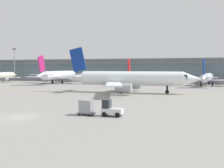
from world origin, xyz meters
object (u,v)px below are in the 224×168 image
Objects in this scene: taxiing_regional_jet at (130,79)px; apron_light_mast_0 at (14,63)px; gate_airplane_1 at (59,75)px; cargo_dolly_lead at (87,107)px; baggage_tug at (111,109)px; gate_airplane_3 at (207,78)px; gate_airplane_2 at (135,77)px.

apron_light_mast_0 is at bearing 144.42° from taxiing_regional_jet.
gate_airplane_1 is 72.34m from cargo_dolly_lead.
taxiing_regional_jet reaches higher than cargo_dolly_lead.
gate_airplane_1 is 11.53× the size of baggage_tug.
apron_light_mast_0 is (-83.79, 7.56, 5.34)m from gate_airplane_3.
gate_airplane_3 is 0.80× the size of taxiing_regional_jet.
cargo_dolly_lead is at bearing -45.82° from apron_light_mast_0.
gate_airplane_1 is at bearing 137.55° from taxiing_regional_jet.
baggage_tug is (-10.19, -64.65, -1.78)m from gate_airplane_3.
cargo_dolly_lead is (11.15, -64.48, -1.61)m from gate_airplane_2.
gate_airplane_3 reaches higher than cargo_dolly_lead.
gate_airplane_2 is at bearing 95.12° from gate_airplane_3.
gate_airplane_2 is 10.04× the size of baggage_tug.
cargo_dolly_lead is (-13.43, -64.83, -1.61)m from gate_airplane_3.
taxiing_regional_jet is at bearing 98.94° from baggage_tug.
gate_airplane_3 is at bearing 77.80° from baggage_tug.
taxiing_regional_jet reaches higher than gate_airplane_1.
gate_airplane_3 is 10.05× the size of baggage_tug.
taxiing_regional_jet reaches higher than baggage_tug.
gate_airplane_3 is at bearing 58.53° from taxiing_regional_jet.
gate_airplane_3 is 12.29× the size of cargo_dolly_lead.
baggage_tug is at bearing -44.45° from apron_light_mast_0.
gate_airplane_1 is 53.51m from gate_airplane_3.
apron_light_mast_0 reaches higher than baggage_tug.
baggage_tug is 0.18× the size of apron_light_mast_0.
apron_light_mast_0 is at bearing 132.31° from baggage_tug.
baggage_tug is 103.35m from apron_light_mast_0.
baggage_tug is at bearing -0.00° from cargo_dolly_lead.
taxiing_regional_jet is (-17.01, -33.08, 0.69)m from gate_airplane_3.
cargo_dolly_lead is at bearing 172.59° from gate_airplane_3.
apron_light_mast_0 is (-66.78, 40.64, 4.65)m from taxiing_regional_jet.
gate_airplane_1 is 46.20m from taxiing_regional_jet.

